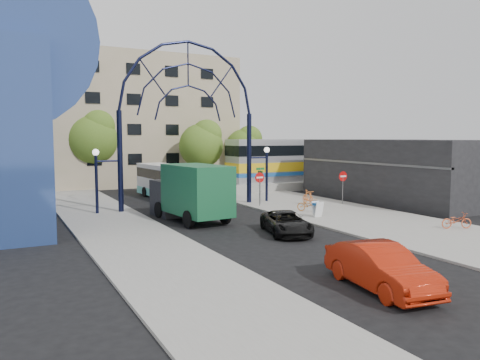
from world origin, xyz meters
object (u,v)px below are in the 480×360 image
gateway_arch (188,90)px  train_car (336,159)px  stop_sign (260,181)px  black_suv (286,223)px  street_name_sign (260,178)px  city_bus (171,182)px  sandwich_board (317,207)px  bike_near_b (308,197)px  bike_far_a (457,221)px  tree_north_c (245,146)px  bike_near_a (309,205)px  do_not_enter_sign (343,179)px  red_sedan (380,267)px  tree_north_a (202,143)px  green_truck (190,193)px  tree_north_b (93,137)px

gateway_arch → train_car: (20.00, 8.00, -5.66)m
stop_sign → black_suv: stop_sign is taller
street_name_sign → city_bus: 8.06m
gateway_arch → sandwich_board: 12.52m
bike_near_b → bike_far_a: (1.92, -11.35, -0.11)m
gateway_arch → black_suv: bearing=-83.7°
gateway_arch → tree_north_c: 18.95m
black_suv → bike_far_a: size_ratio=2.59×
train_car → tree_north_c: (-7.88, 5.93, 1.37)m
gateway_arch → bike_near_b: size_ratio=7.34×
tree_north_c → bike_far_a: bearing=-94.0°
street_name_sign → bike_far_a: bearing=-69.6°
bike_far_a → bike_near_a: bearing=46.6°
do_not_enter_sign → street_name_sign: bearing=155.8°
train_car → red_sedan: 35.35m
city_bus → bike_near_b: bearing=-51.2°
train_car → tree_north_a: bearing=164.2°
bike_far_a → bike_near_b: bearing=33.0°
black_suv → bike_far_a: black_suv is taller
tree_north_c → bike_near_a: bearing=-106.0°
green_truck → tree_north_c: bearing=47.6°
red_sedan → tree_north_c: bearing=76.9°
bike_far_a → city_bus: bearing=49.8°
stop_sign → red_sedan: size_ratio=0.53×
gateway_arch → black_suv: size_ratio=3.09×
tree_north_b → green_truck: (2.04, -20.75, -3.51)m
sandwich_board → tree_north_b: 26.15m
tree_north_b → green_truck: size_ratio=1.11×
do_not_enter_sign → city_bus: size_ratio=0.23×
tree_north_b → bike_far_a: tree_north_b is taller
stop_sign → sandwich_board: bearing=-82.4°
tree_north_c → bike_near_b: (-3.90, -17.29, -3.60)m
tree_north_c → do_not_enter_sign: bearing=-93.6°
city_bus → bike_near_b: city_bus is taller
gateway_arch → street_name_sign: (5.20, -1.40, -6.43)m
tree_north_c → red_sedan: tree_north_c is taller
stop_sign → do_not_enter_sign: size_ratio=1.01×
tree_north_c → city_bus: size_ratio=0.62×
sandwich_board → bike_far_a: 8.08m
sandwich_board → tree_north_c: 23.17m
city_bus → bike_near_b: (7.87, -8.36, -0.82)m
gateway_arch → city_bus: bearing=86.0°
do_not_enter_sign → tree_north_b: bearing=126.7°
do_not_enter_sign → train_car: 15.03m
train_car → tree_north_c: tree_north_c is taller
sandwich_board → bike_near_b: bearing=60.6°
bike_near_b → red_sedan: bearing=-108.3°
city_bus → bike_near_a: 12.60m
tree_north_a → bike_far_a: tree_north_a is taller
train_car → bike_near_b: train_car is taller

